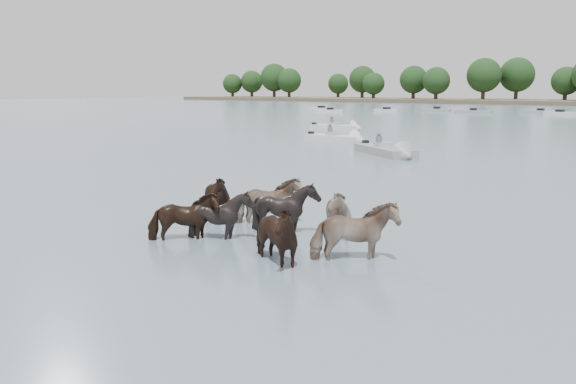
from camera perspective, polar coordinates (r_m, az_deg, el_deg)
The scene contains 7 objects.
ground at distance 17.40m, azimuth -8.73°, elevation -3.43°, with size 400.00×400.00×0.00m, color slate.
shoreline at distance 181.37m, azimuth 11.39°, elevation 8.42°, with size 160.00×30.00×1.00m, color #4C4233.
pony_herd at distance 16.03m, azimuth -1.94°, elevation -2.45°, with size 7.94×4.85×1.68m.
motorboat_a at distance 45.05m, azimuth 5.10°, elevation 4.96°, with size 5.17×1.92×1.92m.
motorboat_b at distance 36.13m, azimuth 9.57°, elevation 3.69°, with size 5.75×4.62×1.92m.
motorboat_f at distance 58.09m, azimuth 5.10°, elevation 6.01°, with size 5.17×2.39×1.92m.
treeline at distance 179.47m, azimuth 12.70°, elevation 10.32°, with size 146.80×21.92×12.09m.
Camera 1 is at (12.45, -11.51, 3.92)m, focal length 37.99 mm.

